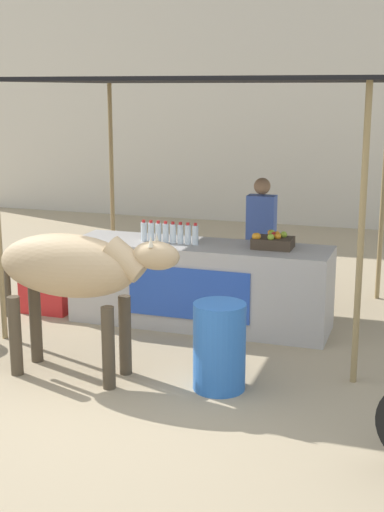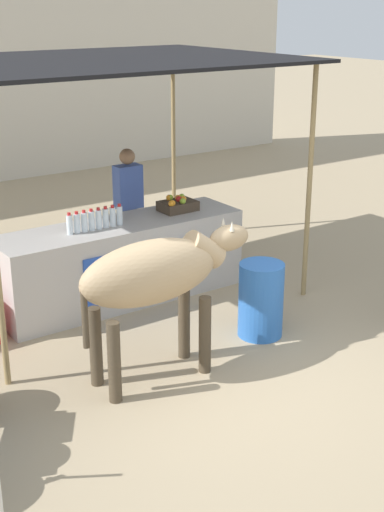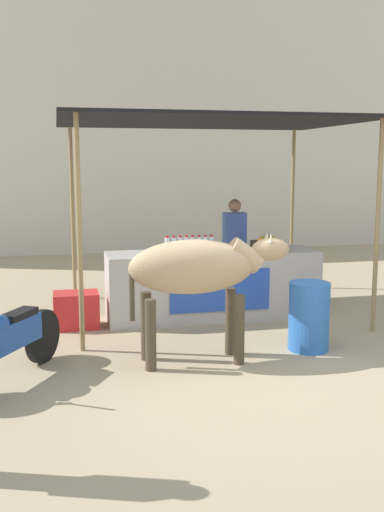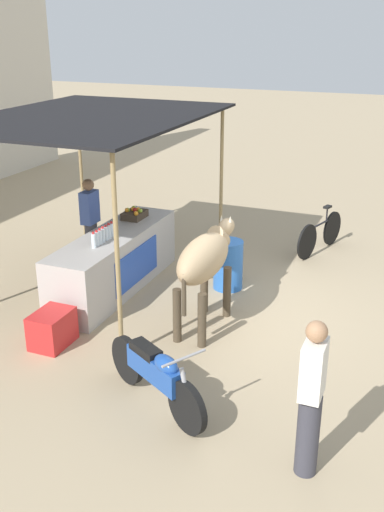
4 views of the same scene
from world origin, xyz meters
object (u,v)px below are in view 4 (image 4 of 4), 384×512
Objects in this scene: fruit_crate at (134,214)px; vendor_behind_counter at (91,224)px; cooler_box at (52,329)px; cow at (205,260)px; water_barrel at (228,265)px; passerby_on_street at (311,398)px; bicycle_leaning at (320,234)px; stall_counter at (115,262)px; motorcycle_parked at (156,373)px.

fruit_crate is 0.27× the size of vendor_behind_counter.
cooler_box is 0.33× the size of cow.
passerby_on_street is (-3.81, -2.12, 0.44)m from water_barrel.
water_barrel is 0.45× the size of cow.
bicycle_leaning is at bearing -25.40° from water_barrel.
vendor_behind_counter reaches higher than fruit_crate.
fruit_crate is 0.27× the size of passerby_on_street.
bicycle_leaning is at bearing -42.70° from stall_counter.
bicycle_leaning is 0.97× the size of passerby_on_street.
vendor_behind_counter is at bearing 112.63° from fruit_crate.
motorcycle_parked is 1.00× the size of bicycle_leaning.
cow is (-0.65, -1.81, 0.55)m from stall_counter.
cooler_box is 5.59m from bicycle_leaning.
vendor_behind_counter is 1.04× the size of motorcycle_parked.
bicycle_leaning is at bearing -7.65° from motorcycle_parked.
bicycle_leaning reaches higher than water_barrel.
passerby_on_street is (-3.61, -4.56, 0.00)m from vendor_behind_counter.
cow is (-1.19, -2.57, 0.18)m from vendor_behind_counter.
vendor_behind_counter is at bearing 65.17° from cow.
fruit_crate is 3.60m from bicycle_leaning.
water_barrel is 1.52m from cow.
stall_counter is 1.84m from water_barrel.
water_barrel is at bearing -66.44° from stall_counter.
stall_counter is at bearing -125.75° from vendor_behind_counter.
motorcycle_parked is 1.90m from passerby_on_street.
water_barrel is at bearing 5.26° from motorcycle_parked.
motorcycle_parked is 5.69m from bicycle_leaning.
vendor_behind_counter is at bearing 51.59° from passerby_on_street.
vendor_behind_counter is at bearing 19.01° from cooler_box.
cow is (1.28, -1.72, 0.79)m from cooler_box.
passerby_on_street is at bearing -128.92° from stall_counter.
motorcycle_parked is (-3.38, -0.31, 0.02)m from water_barrel.
vendor_behind_counter is 2.83m from cow.
motorcycle_parked is (-2.00, -0.19, -0.60)m from cow.
bicycle_leaning is at bearing -55.13° from vendor_behind_counter.
vendor_behind_counter is 2.75× the size of cooler_box.
water_barrel is at bearing 29.07° from passerby_on_street.
water_barrel is at bearing 5.21° from cow.
vendor_behind_counter is 2.49m from water_barrel.
vendor_behind_counter is at bearing 40.78° from motorcycle_parked.
fruit_crate is at bearing 44.63° from passerby_on_street.
water_barrel is at bearing 154.60° from bicycle_leaning.
stall_counter is at bearing 51.08° from passerby_on_street.
fruit_crate is 2.88m from cooler_box.
water_barrel reaches higher than cooler_box.
bicycle_leaning is (2.45, -3.51, -0.50)m from vendor_behind_counter.
cooler_box is 0.74× the size of water_barrel.
bicycle_leaning is (2.15, -2.81, -0.69)m from fruit_crate.
water_barrel is 3.40m from motorcycle_parked.
motorcycle_parked is (-3.48, -2.05, -0.61)m from fruit_crate.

